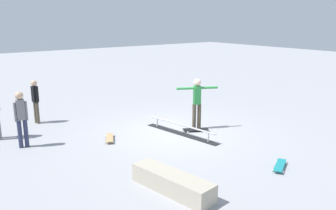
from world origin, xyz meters
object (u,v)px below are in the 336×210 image
Objects in this scene: bystander_grey_shirt at (21,116)px; loose_skateboard_natural at (110,138)px; grind_rail at (181,130)px; skateboard_main at (196,129)px; loose_skateboard_teal at (280,165)px; skate_ledge at (172,182)px; skater_main at (197,100)px; bystander_black_shirt at (35,99)px.

loose_skateboard_natural is (-0.91, -2.17, -0.82)m from bystander_grey_shirt.
grind_rail reaches higher than skateboard_main.
loose_skateboard_natural and loose_skateboard_teal have the same top height.
loose_skateboard_teal is (-0.62, -2.77, -0.12)m from skate_ledge.
loose_skateboard_teal is at bearing -69.76° from skater_main.
grind_rail is 3.56× the size of skateboard_main.
grind_rail is at bearing -112.83° from loose_skateboard_teal.
loose_skateboard_natural is (3.59, -0.43, -0.12)m from skate_ledge.
loose_skateboard_teal is at bearing -163.45° from bystander_black_shirt.
bystander_black_shirt is at bearing -130.65° from loose_skateboard_natural.
loose_skateboard_teal is (-7.23, -3.50, -0.76)m from bystander_black_shirt.
bystander_black_shirt is 8.07m from loose_skateboard_teal.
skater_main is 5.42m from bystander_black_shirt.
skater_main reaches higher than loose_skateboard_teal.
bystander_grey_shirt reaches higher than skateboard_main.
bystander_black_shirt is at bearing 71.62° from bystander_grey_shirt.
bystander_black_shirt is (3.85, 3.19, 0.70)m from grind_rail.
skateboard_main and loose_skateboard_teal have the same top height.
bystander_black_shirt is at bearing 6.35° from skate_ledge.
grind_rail is 3.40m from loose_skateboard_teal.
skateboard_main is (-0.08, -0.53, -0.07)m from grind_rail.
loose_skateboard_teal is (-3.38, -0.31, -0.07)m from grind_rail.
bystander_grey_shirt is 1.97× the size of loose_skateboard_natural.
grind_rail is 1.45× the size of skate_ledge.
skater_main reaches higher than loose_skateboard_natural.
bystander_black_shirt is at bearing 163.39° from skater_main.
skate_ledge is 1.19× the size of skater_main.
skate_ledge is 2.44× the size of loose_skateboard_natural.
skateboard_main is (2.69, -2.98, -0.12)m from skate_ledge.
grind_rail is 3.70m from skate_ledge.
bystander_grey_shirt is (1.81, 4.72, 0.82)m from skateboard_main.
loose_skateboard_natural is at bearing 10.73° from skateboard_main.
loose_skateboard_natural is (0.71, 2.75, -0.88)m from skater_main.
bystander_grey_shirt is 2.34m from bystander_black_shirt.
skater_main is at bearing -11.28° from bystander_grey_shirt.
loose_skateboard_teal is at bearing 116.42° from skateboard_main.
bystander_black_shirt is (3.74, 3.92, -0.12)m from skater_main.
bystander_grey_shirt reaches higher than grind_rail.
skate_ledge is at bearing -61.90° from bystander_grey_shirt.
skate_ledge is 1.24× the size of bystander_grey_shirt.
loose_skateboard_natural is at bearing -6.90° from skate_ledge.
skateboard_main is 5.12m from bystander_grey_shirt.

